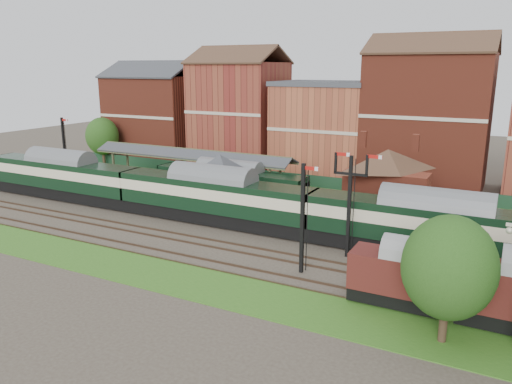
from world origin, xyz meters
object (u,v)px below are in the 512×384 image
at_px(signal_box, 220,182).
at_px(platform_railcar, 230,183).
at_px(semaphore_bracket, 350,199).
at_px(dmu_train, 213,196).

relative_size(signal_box, platform_railcar, 0.35).
bearing_deg(platform_railcar, signal_box, -75.39).
height_order(semaphore_bracket, dmu_train, semaphore_bracket).
relative_size(signal_box, semaphore_bracket, 0.73).
xyz_separation_m(signal_box, platform_railcar, (-0.85, 3.25, -0.86)).
height_order(signal_box, semaphore_bracket, semaphore_bracket).
relative_size(signal_box, dmu_train, 0.10).
bearing_deg(dmu_train, signal_box, 109.37).
relative_size(semaphore_bracket, dmu_train, 0.14).
distance_m(semaphore_bracket, platform_railcar, 18.40).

